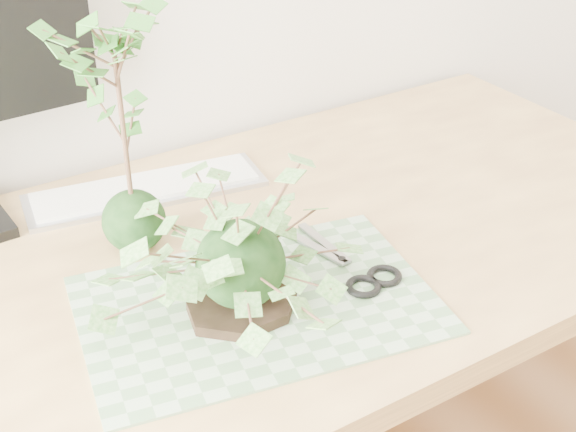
{
  "coord_description": "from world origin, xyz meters",
  "views": [
    {
      "loc": [
        -0.47,
        0.39,
        1.38
      ],
      "look_at": [
        0.0,
        1.14,
        0.84
      ],
      "focal_mm": 50.0,
      "sensor_mm": 36.0,
      "label": 1
    }
  ],
  "objects_px": {
    "maple_kokedama": "(117,74)",
    "keyboard": "(146,189)",
    "desk": "(219,311)",
    "ivy_kokedama": "(239,228)"
  },
  "relations": [
    {
      "from": "desk",
      "to": "keyboard",
      "type": "relative_size",
      "value": 4.07
    },
    {
      "from": "ivy_kokedama",
      "to": "keyboard",
      "type": "xyz_separation_m",
      "value": [
        0.02,
        0.35,
        -0.12
      ]
    },
    {
      "from": "maple_kokedama",
      "to": "keyboard",
      "type": "xyz_separation_m",
      "value": [
        0.08,
        0.14,
        -0.26
      ]
    },
    {
      "from": "ivy_kokedama",
      "to": "maple_kokedama",
      "type": "height_order",
      "value": "maple_kokedama"
    },
    {
      "from": "desk",
      "to": "maple_kokedama",
      "type": "bearing_deg",
      "value": 131.61
    },
    {
      "from": "maple_kokedama",
      "to": "desk",
      "type": "bearing_deg",
      "value": -48.39
    },
    {
      "from": "maple_kokedama",
      "to": "ivy_kokedama",
      "type": "bearing_deg",
      "value": -75.35
    },
    {
      "from": "ivy_kokedama",
      "to": "desk",
      "type": "bearing_deg",
      "value": 78.15
    },
    {
      "from": "maple_kokedama",
      "to": "keyboard",
      "type": "height_order",
      "value": "maple_kokedama"
    },
    {
      "from": "desk",
      "to": "maple_kokedama",
      "type": "relative_size",
      "value": 4.24
    }
  ]
}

